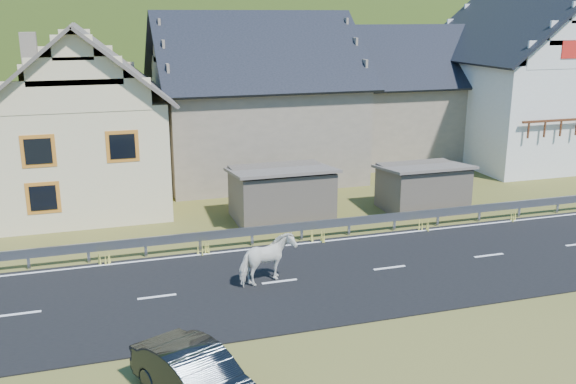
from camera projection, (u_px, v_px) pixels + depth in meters
name	position (u px, v px, depth m)	size (l,w,h in m)	color
ground	(389.00, 269.00, 22.33)	(160.00, 160.00, 0.00)	#464A18
road	(389.00, 268.00, 22.33)	(60.00, 7.00, 0.04)	black
lane_markings	(389.00, 268.00, 22.32)	(60.00, 6.60, 0.01)	silver
guardrail	(349.00, 222.00, 25.57)	(28.10, 0.09, 0.75)	#93969B
shed_left	(281.00, 195.00, 27.45)	(4.30, 3.30, 2.40)	brown
shed_right	(422.00, 188.00, 28.87)	(3.80, 2.90, 2.20)	brown
house_cream	(79.00, 109.00, 29.35)	(7.80, 9.80, 8.30)	beige
house_stone_a	(254.00, 89.00, 34.60)	(10.80, 9.80, 8.90)	gray
house_stone_b	(403.00, 87.00, 39.40)	(9.80, 8.80, 8.10)	gray
house_white	(518.00, 75.00, 38.12)	(8.80, 10.80, 9.70)	silver
mountain	(140.00, 111.00, 194.75)	(440.00, 280.00, 260.00)	#1C3212
horse	(267.00, 260.00, 20.88)	(1.92, 0.88, 1.62)	white
car	(198.00, 379.00, 14.41)	(1.38, 3.97, 1.31)	black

